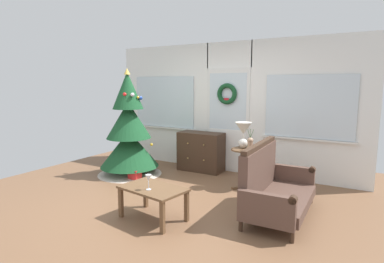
% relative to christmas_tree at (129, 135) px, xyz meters
% --- Properties ---
extents(ground_plane, '(6.76, 6.76, 0.00)m').
position_rel_christmas_tree_xyz_m(ground_plane, '(1.54, -0.88, -0.78)').
color(ground_plane, brown).
extents(back_wall_with_door, '(5.20, 0.19, 2.55)m').
position_rel_christmas_tree_xyz_m(back_wall_with_door, '(1.54, 1.21, 0.51)').
color(back_wall_with_door, white).
rests_on(back_wall_with_door, ground).
extents(christmas_tree, '(1.23, 1.23, 2.03)m').
position_rel_christmas_tree_xyz_m(christmas_tree, '(0.00, 0.00, 0.00)').
color(christmas_tree, '#4C331E').
rests_on(christmas_tree, ground).
extents(dresser_cabinet, '(0.90, 0.45, 0.78)m').
position_rel_christmas_tree_xyz_m(dresser_cabinet, '(1.08, 0.91, -0.39)').
color(dresser_cabinet, '#3D281C').
rests_on(dresser_cabinet, ground).
extents(settee_sofa, '(0.75, 1.49, 0.96)m').
position_rel_christmas_tree_xyz_m(settee_sofa, '(2.95, -0.52, -0.40)').
color(settee_sofa, '#3D281C').
rests_on(settee_sofa, ground).
extents(side_table, '(0.50, 0.48, 0.67)m').
position_rel_christmas_tree_xyz_m(side_table, '(2.23, 0.35, -0.30)').
color(side_table, brown).
rests_on(side_table, ground).
extents(table_lamp, '(0.28, 0.28, 0.44)m').
position_rel_christmas_tree_xyz_m(table_lamp, '(2.17, 0.39, 0.18)').
color(table_lamp, silver).
rests_on(table_lamp, side_table).
extents(flower_vase, '(0.11, 0.10, 0.35)m').
position_rel_christmas_tree_xyz_m(flower_vase, '(2.33, 0.29, 0.01)').
color(flower_vase, tan).
rests_on(flower_vase, side_table).
extents(coffee_table, '(0.91, 0.64, 0.43)m').
position_rel_christmas_tree_xyz_m(coffee_table, '(1.66, -1.45, -0.41)').
color(coffee_table, brown).
rests_on(coffee_table, ground).
extents(wine_glass, '(0.08, 0.08, 0.20)m').
position_rel_christmas_tree_xyz_m(wine_glass, '(1.67, -1.55, -0.21)').
color(wine_glass, silver).
rests_on(wine_glass, coffee_table).
extents(gift_box, '(0.19, 0.17, 0.19)m').
position_rel_christmas_tree_xyz_m(gift_box, '(0.34, -0.26, -0.68)').
color(gift_box, red).
rests_on(gift_box, ground).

